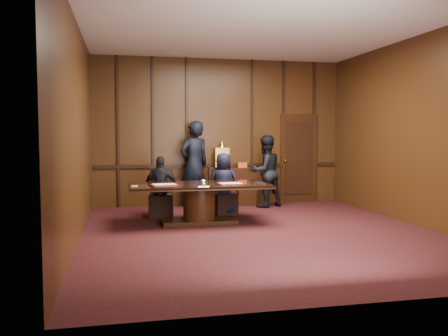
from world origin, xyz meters
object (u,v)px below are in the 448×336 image
(conference_table, at_px, (199,197))
(witness_left, at_px, (194,164))
(sideboard, at_px, (222,185))
(witness_right, at_px, (265,171))
(signatory_left, at_px, (161,187))
(signatory_right, at_px, (224,184))

(conference_table, distance_m, witness_left, 2.07)
(sideboard, xyz_separation_m, witness_left, (-0.69, -0.16, 0.52))
(witness_right, bearing_deg, witness_left, -29.72)
(signatory_left, relative_size, witness_left, 0.62)
(sideboard, bearing_deg, signatory_left, -138.76)
(signatory_left, distance_m, witness_left, 1.53)
(sideboard, distance_m, signatory_left, 2.07)
(conference_table, bearing_deg, witness_right, 43.04)
(conference_table, distance_m, witness_right, 2.54)
(signatory_right, height_order, witness_left, witness_left)
(signatory_right, bearing_deg, sideboard, -86.60)
(sideboard, relative_size, signatory_right, 1.22)
(signatory_left, bearing_deg, conference_table, 142.64)
(signatory_left, relative_size, witness_right, 0.75)
(witness_left, bearing_deg, signatory_right, 88.86)
(sideboard, relative_size, witness_left, 0.80)
(signatory_right, distance_m, witness_left, 1.32)
(signatory_right, xyz_separation_m, witness_right, (1.19, 0.92, 0.18))
(witness_left, relative_size, witness_right, 1.20)
(conference_table, xyz_separation_m, witness_right, (1.84, 1.72, 0.33))
(witness_right, bearing_deg, sideboard, -45.03)
(sideboard, xyz_separation_m, signatory_left, (-1.55, -1.36, 0.14))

